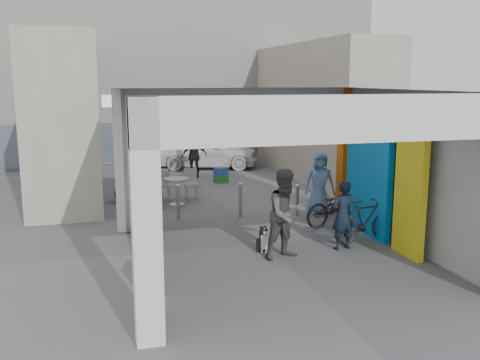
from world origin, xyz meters
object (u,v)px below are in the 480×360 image
object	(u,v)px
produce_stand	(134,192)
cafe_set	(171,192)
man_with_dog	(342,215)
bicycle_rear	(365,221)
white_van	(205,150)
man_crates	(194,156)
bicycle_front	(338,206)
man_elderly	(320,183)
border_collie	(263,241)
man_back_turned	(286,214)

from	to	relation	value
produce_stand	cafe_set	bearing A→B (deg)	-33.25
man_with_dog	cafe_set	bearing A→B (deg)	-73.36
bicycle_rear	white_van	distance (m)	11.34
man_crates	bicycle_front	distance (m)	7.99
bicycle_rear	white_van	xyz separation A→B (m)	(-1.50, 11.23, 0.25)
cafe_set	bicycle_front	bearing A→B (deg)	-44.22
bicycle_rear	man_with_dog	bearing A→B (deg)	102.07
man_with_dog	man_elderly	world-z (taller)	man_elderly
man_elderly	man_with_dog	bearing A→B (deg)	-91.51
border_collie	man_crates	world-z (taller)	man_crates
border_collie	man_crates	bearing A→B (deg)	103.98
produce_stand	man_elderly	distance (m)	5.73
bicycle_rear	white_van	world-z (taller)	white_van
border_collie	bicycle_front	world-z (taller)	bicycle_front
man_crates	border_collie	bearing A→B (deg)	80.56
bicycle_front	man_elderly	bearing A→B (deg)	-15.71
bicycle_front	man_back_turned	bearing A→B (deg)	120.13
cafe_set	border_collie	distance (m)	5.33
man_back_turned	white_van	xyz separation A→B (m)	(0.65, 11.79, -0.20)
produce_stand	man_with_dog	size ratio (longest dim) A/B	0.75
man_with_dog	bicycle_rear	world-z (taller)	man_with_dog
produce_stand	white_van	xyz separation A→B (m)	(3.36, 5.57, 0.45)
cafe_set	man_elderly	distance (m)	4.53
cafe_set	man_crates	distance (m)	4.26
bicycle_front	bicycle_rear	bearing A→B (deg)	166.69
man_elderly	bicycle_front	bearing A→B (deg)	-79.40
border_collie	bicycle_rear	distance (m)	2.51
cafe_set	man_elderly	xyz separation A→B (m)	(3.83, -2.37, 0.53)
produce_stand	white_van	world-z (taller)	white_van
man_crates	cafe_set	bearing A→B (deg)	61.60
white_van	cafe_set	bearing A→B (deg)	173.87
border_collie	cafe_set	bearing A→B (deg)	118.90
man_crates	man_with_dog	bearing A→B (deg)	91.09
man_back_turned	bicycle_front	world-z (taller)	man_back_turned
man_back_turned	bicycle_rear	bearing A→B (deg)	-0.19
bicycle_front	man_crates	bearing A→B (deg)	3.62
produce_stand	man_with_dog	xyz separation A→B (m)	(4.11, -6.00, 0.47)
border_collie	man_back_turned	distance (m)	0.95
cafe_set	bicycle_front	world-z (taller)	bicycle_front
man_with_dog	white_van	world-z (taller)	man_with_dog
man_elderly	man_crates	world-z (taller)	man_elderly
border_collie	man_crates	distance (m)	9.17
man_with_dog	man_back_turned	world-z (taller)	man_back_turned
man_crates	bicycle_rear	bearing A→B (deg)	95.94
border_collie	white_van	world-z (taller)	white_van
bicycle_front	border_collie	bearing A→B (deg)	107.81
man_with_dog	man_elderly	xyz separation A→B (m)	(0.80, 3.11, 0.10)
man_crates	bicycle_front	xyz separation A→B (m)	(2.33, -7.64, -0.34)
bicycle_rear	cafe_set	bearing A→B (deg)	24.38
man_crates	bicycle_front	bearing A→B (deg)	98.56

